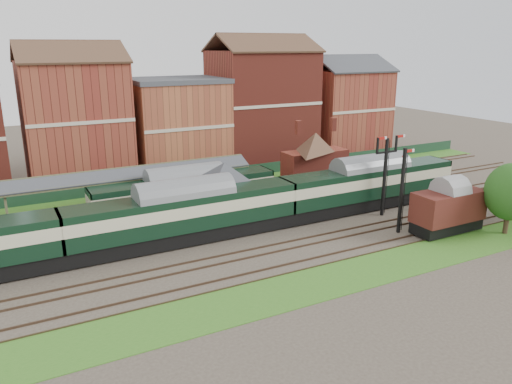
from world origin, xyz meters
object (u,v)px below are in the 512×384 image
semaphore_bracket (385,171)px  dmu_train (185,213)px  goods_van_a (448,208)px  signal_box (225,191)px  platform_railcar (185,193)px

semaphore_bracket → dmu_train: (-20.31, 2.50, -1.88)m
dmu_train → semaphore_bracket: bearing=-7.0°
goods_van_a → signal_box: bearing=144.2°
dmu_train → signal_box: bearing=31.7°
dmu_train → goods_van_a: bearing=-22.0°
signal_box → goods_van_a: (16.98, -12.25, -0.84)m
dmu_train → goods_van_a: dmu_train is taller
signal_box → goods_van_a: bearing=-35.8°
semaphore_bracket → goods_van_a: 7.16m
semaphore_bracket → platform_railcar: size_ratio=0.43×
semaphore_bracket → dmu_train: semaphore_bracket is taller
dmu_train → goods_van_a: size_ratio=8.96×
dmu_train → goods_van_a: (22.25, -9.00, -0.40)m
semaphore_bracket → platform_railcar: (-17.92, 9.00, -2.11)m
signal_box → platform_railcar: signal_box is taller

